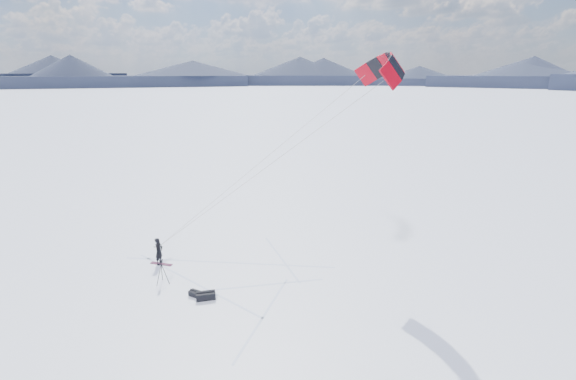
% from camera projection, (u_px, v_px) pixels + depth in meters
% --- Properties ---
extents(ground, '(1800.00, 1800.00, 0.00)m').
position_uv_depth(ground, '(172.00, 279.00, 23.27)').
color(ground, white).
extents(horizon_hills, '(704.84, 706.81, 10.82)m').
position_uv_depth(horizon_hills, '(165.00, 196.00, 21.94)').
color(horizon_hills, '#212A3E').
rests_on(horizon_hills, ground).
extents(snow_tracks, '(13.93, 10.25, 0.01)m').
position_uv_depth(snow_tracks, '(146.00, 279.00, 23.23)').
color(snow_tracks, silver).
rests_on(snow_tracks, ground).
extents(snowkiter, '(0.43, 0.63, 1.66)m').
position_uv_depth(snowkiter, '(160.00, 264.00, 25.09)').
color(snowkiter, black).
rests_on(snowkiter, ground).
extents(snowboard, '(1.40, 0.37, 0.04)m').
position_uv_depth(snowboard, '(161.00, 264.00, 25.07)').
color(snowboard, maroon).
rests_on(snowboard, ground).
extents(tripod, '(0.61, 0.70, 1.39)m').
position_uv_depth(tripod, '(162.00, 268.00, 22.58)').
color(tripod, black).
rests_on(tripod, ground).
extents(gear_bag_a, '(1.07, 0.82, 0.43)m').
position_uv_depth(gear_bag_a, '(206.00, 296.00, 21.19)').
color(gear_bag_a, black).
rests_on(gear_bag_a, ground).
extents(gear_bag_b, '(0.81, 0.56, 0.34)m').
position_uv_depth(gear_bag_b, '(196.00, 294.00, 21.46)').
color(gear_bag_b, black).
rests_on(gear_bag_b, ground).
extents(power_kite, '(13.89, 6.04, 11.08)m').
position_uv_depth(power_kite, '(384.00, 70.00, 22.69)').
color(power_kite, '#AC0312').
rests_on(power_kite, ground).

